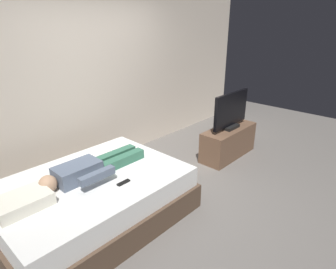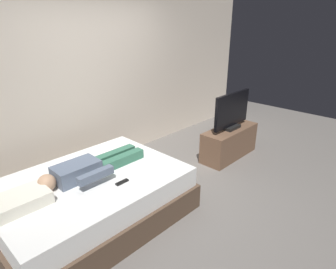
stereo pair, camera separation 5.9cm
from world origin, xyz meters
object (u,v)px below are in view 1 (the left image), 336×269
object	(u,v)px
pillow	(22,202)
person	(89,169)
bed	(93,200)
tv	(231,111)
tv_stand	(228,142)
remote	(124,183)

from	to	relation	value
pillow	person	bearing A→B (deg)	4.59
bed	tv	size ratio (longest dim) A/B	2.35
tv_stand	tv	world-z (taller)	tv
person	tv_stand	size ratio (longest dim) A/B	1.15
bed	pillow	xyz separation A→B (m)	(-0.71, 0.00, 0.34)
remote	person	bearing A→B (deg)	110.47
remote	tv	size ratio (longest dim) A/B	0.17
bed	tv	bearing A→B (deg)	-5.05
remote	tv_stand	distance (m)	2.33
bed	person	bearing A→B (deg)	64.15
pillow	remote	distance (m)	0.96
remote	tv	distance (m)	2.32
bed	tv_stand	world-z (taller)	bed
remote	bed	bearing A→B (deg)	117.54
bed	tv_stand	bearing A→B (deg)	-5.05
tv_stand	tv	xyz separation A→B (m)	(-0.00, -0.00, 0.53)
pillow	tv	distance (m)	3.21
tv_stand	tv	size ratio (longest dim) A/B	1.25
pillow	tv	xyz separation A→B (m)	(3.20, -0.22, 0.18)
tv_stand	remote	bearing A→B (deg)	-176.88
remote	tv_stand	world-z (taller)	remote
pillow	remote	world-z (taller)	pillow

